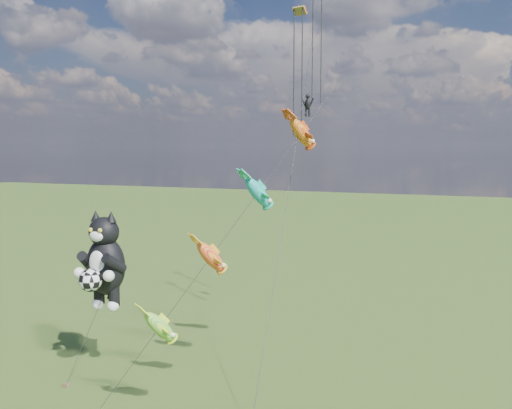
% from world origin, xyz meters
% --- Properties ---
extents(cat_kite_rig, '(3.03, 4.37, 10.31)m').
position_xyz_m(cat_kite_rig, '(4.12, 6.11, 7.24)').
color(cat_kite_rig, brown).
rests_on(cat_kite_rig, ground).
extents(fish_windsock_rig, '(9.51, 12.96, 17.83)m').
position_xyz_m(fish_windsock_rig, '(13.32, 5.34, 9.99)').
color(fish_windsock_rig, brown).
rests_on(fish_windsock_rig, ground).
extents(parafoil_rig, '(2.70, 17.41, 26.97)m').
position_xyz_m(parafoil_rig, '(13.84, 16.92, 19.00)').
color(parafoil_rig, brown).
rests_on(parafoil_rig, ground).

